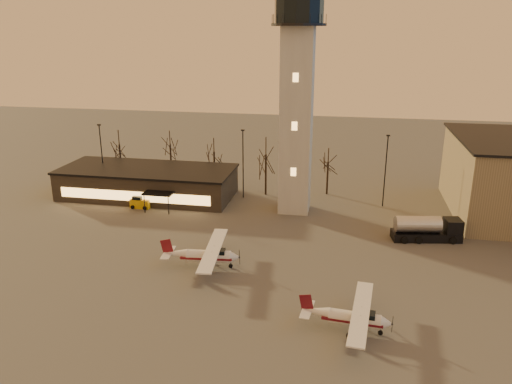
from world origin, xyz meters
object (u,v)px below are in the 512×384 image
(terminal, at_px, (148,182))
(cessna_rear, at_px, (210,258))
(service_cart, at_px, (141,203))
(cessna_front, at_px, (356,321))
(fuel_truck, at_px, (426,231))
(control_tower, at_px, (297,90))

(terminal, bearing_deg, cessna_rear, -53.53)
(terminal, bearing_deg, service_cart, -79.70)
(terminal, height_order, cessna_rear, terminal)
(cessna_front, distance_m, cessna_rear, 17.39)
(cessna_front, height_order, cessna_rear, cessna_rear)
(fuel_truck, relative_size, service_cart, 2.96)
(control_tower, height_order, cessna_front, control_tower)
(terminal, xyz_separation_m, cessna_front, (30.32, -29.84, -1.21))
(control_tower, bearing_deg, cessna_front, -73.36)
(cessna_front, relative_size, fuel_truck, 1.24)
(service_cart, bearing_deg, terminal, 102.22)
(cessna_front, distance_m, service_cart, 38.51)
(control_tower, xyz_separation_m, cessna_rear, (-6.57, -18.88, -15.29))
(control_tower, xyz_separation_m, cessna_front, (8.32, -27.85, -15.37))
(control_tower, distance_m, cessna_front, 32.89)
(control_tower, relative_size, terminal, 1.28)
(terminal, xyz_separation_m, fuel_truck, (38.38, -9.20, -1.00))
(service_cart, bearing_deg, control_tower, 10.00)
(service_cart, bearing_deg, cessna_rear, -45.66)
(fuel_truck, bearing_deg, terminal, 157.07)
(cessna_rear, height_order, fuel_truck, cessna_rear)
(cessna_rear, xyz_separation_m, fuel_truck, (22.95, 11.66, 0.12))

